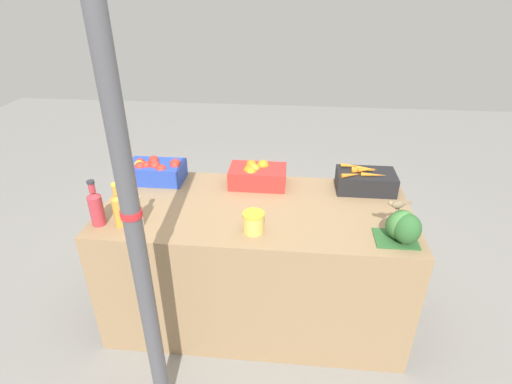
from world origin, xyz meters
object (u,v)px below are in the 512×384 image
support_pole (135,235)px  juice_bottle_amber (119,209)px  orange_crate (257,175)px  broccoli_pile (403,227)px  apple_crate (156,170)px  carrot_crate (365,181)px  juice_bottle_ruby (96,207)px  pickle_jar (253,222)px  sparrow_bird (397,204)px  juice_bottle_cloudy (136,209)px

support_pole → juice_bottle_amber: 0.56m
orange_crate → broccoli_pile: (0.81, -0.56, 0.01)m
apple_crate → broccoli_pile: bearing=-20.3°
carrot_crate → juice_bottle_ruby: juice_bottle_ruby is taller
pickle_jar → sparrow_bird: bearing=1.3°
orange_crate → carrot_crate: bearing=-0.0°
orange_crate → support_pole: bearing=-112.4°
broccoli_pile → sparrow_bird: size_ratio=1.65×
carrot_crate → juice_bottle_cloudy: bearing=-156.9°
support_pole → juice_bottle_ruby: support_pole is taller
orange_crate → pickle_jar: size_ratio=3.11×
broccoli_pile → juice_bottle_amber: size_ratio=0.84×
broccoli_pile → juice_bottle_ruby: bearing=-180.0°
broccoli_pile → sparrow_bird: sparrow_bird is taller
broccoli_pile → juice_bottle_ruby: size_ratio=0.81×
broccoli_pile → juice_bottle_cloudy: 1.42m
carrot_crate → broccoli_pile: bearing=-78.6°
carrot_crate → orange_crate: bearing=180.0°
support_pole → carrot_crate: size_ratio=6.00×
broccoli_pile → juice_bottle_ruby: juice_bottle_ruby is taller
orange_crate → sparrow_bird: size_ratio=2.76×
broccoli_pile → pickle_jar: bearing=179.3°
carrot_crate → apple_crate: bearing=-179.9°
juice_bottle_cloudy → carrot_crate: bearing=23.1°
broccoli_pile → apple_crate: bearing=159.7°
juice_bottle_amber → pickle_jar: (0.74, 0.01, -0.05)m
apple_crate → broccoli_pile: size_ratio=1.68×
carrot_crate → pickle_jar: bearing=-140.6°
apple_crate → carrot_crate: carrot_crate is taller
carrot_crate → pickle_jar: size_ratio=3.11×
juice_bottle_amber → juice_bottle_cloudy: juice_bottle_cloudy is taller
juice_bottle_amber → pickle_jar: size_ratio=2.21×
carrot_crate → pickle_jar: 0.86m
support_pole → juice_bottle_ruby: bearing=132.5°
apple_crate → juice_bottle_cloudy: juice_bottle_cloudy is taller
carrot_crate → juice_bottle_amber: 1.51m
juice_bottle_ruby → juice_bottle_cloudy: (0.22, -0.00, 0.00)m
apple_crate → orange_crate: bearing=0.3°
juice_bottle_amber → juice_bottle_cloudy: (0.10, 0.00, 0.01)m
broccoli_pile → juice_bottle_cloudy: size_ratio=0.82×
orange_crate → juice_bottle_ruby: juice_bottle_ruby is taller
juice_bottle_ruby → juice_bottle_cloudy: juice_bottle_ruby is taller
juice_bottle_amber → pickle_jar: juice_bottle_amber is taller
pickle_jar → broccoli_pile: bearing=-0.7°
juice_bottle_cloudy → pickle_jar: 0.65m
juice_bottle_cloudy → support_pole: bearing=-67.2°
carrot_crate → juice_bottle_cloudy: 1.42m
apple_crate → support_pole: bearing=-75.3°
apple_crate → juice_bottle_ruby: (-0.15, -0.55, 0.03)m
juice_bottle_amber → sparrow_bird: 1.48m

